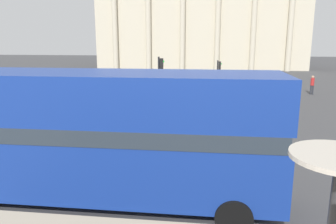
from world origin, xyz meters
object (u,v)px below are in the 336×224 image
object	(u,v)px
plaza_building_left	(201,17)
pedestrian_black	(88,123)
traffic_light_mid	(160,78)
pedestrian_grey	(240,79)
double_decker_bus	(96,133)
pedestrian_yellow	(282,79)
traffic_light_far	(218,73)
pedestrian_red	(312,84)
traffic_light_near	(96,113)

from	to	relation	value
plaza_building_left	pedestrian_black	bearing A→B (deg)	-95.51
traffic_light_mid	pedestrian_black	world-z (taller)	traffic_light_mid
pedestrian_grey	traffic_light_mid	bearing A→B (deg)	73.45
double_decker_bus	pedestrian_yellow	distance (m)	28.64
traffic_light_mid	double_decker_bus	bearing A→B (deg)	-91.07
plaza_building_left	traffic_light_far	size ratio (longest dim) A/B	11.19
pedestrian_black	pedestrian_red	world-z (taller)	pedestrian_red
plaza_building_left	pedestrian_red	distance (m)	32.99
double_decker_bus	pedestrian_black	xyz separation A→B (m)	(-2.65, 6.25, -1.39)
pedestrian_black	pedestrian_grey	bearing A→B (deg)	34.95
double_decker_bus	pedestrian_red	world-z (taller)	double_decker_bus
double_decker_bus	pedestrian_red	xyz separation A→B (m)	(12.94, 22.53, -1.28)
pedestrian_black	pedestrian_yellow	distance (m)	24.36
traffic_light_far	pedestrian_yellow	size ratio (longest dim) A/B	1.91
traffic_light_mid	traffic_light_far	bearing A→B (deg)	65.42
plaza_building_left	traffic_light_far	world-z (taller)	plaza_building_left
pedestrian_black	pedestrian_grey	distance (m)	22.13
double_decker_bus	traffic_light_far	bearing A→B (deg)	81.65
plaza_building_left	pedestrian_red	xyz separation A→B (m)	(11.13, -30.02, -7.96)
traffic_light_near	pedestrian_grey	bearing A→B (deg)	71.86
plaza_building_left	pedestrian_red	bearing A→B (deg)	-69.66
pedestrian_grey	pedestrian_red	xyz separation A→B (m)	(6.25, -3.79, 0.11)
traffic_light_mid	traffic_light_far	size ratio (longest dim) A/B	1.23
pedestrian_yellow	traffic_light_mid	bearing A→B (deg)	88.34
traffic_light_far	pedestrian_black	xyz separation A→B (m)	(-6.85, -14.17, -1.22)
pedestrian_red	traffic_light_near	bearing A→B (deg)	-33.57
plaza_building_left	traffic_light_far	bearing A→B (deg)	-85.75
pedestrian_black	pedestrian_yellow	bearing A→B (deg)	25.68
pedestrian_grey	plaza_building_left	bearing A→B (deg)	-72.11
traffic_light_far	plaza_building_left	bearing A→B (deg)	94.25
double_decker_bus	traffic_light_near	xyz separation A→B (m)	(-1.00, 2.85, -0.03)
traffic_light_mid	pedestrian_grey	xyz separation A→B (m)	(6.47, 14.60, -1.67)
traffic_light_far	pedestrian_red	bearing A→B (deg)	13.58
plaza_building_left	traffic_light_mid	size ratio (longest dim) A/B	9.10
double_decker_bus	traffic_light_near	distance (m)	3.02
pedestrian_grey	pedestrian_red	world-z (taller)	pedestrian_red
double_decker_bus	traffic_light_far	size ratio (longest dim) A/B	3.38
traffic_light_near	pedestrian_yellow	distance (m)	26.47
pedestrian_grey	pedestrian_yellow	xyz separation A→B (m)	(4.36, 0.07, 0.06)
pedestrian_yellow	traffic_light_near	bearing A→B (deg)	97.66
double_decker_bus	pedestrian_grey	world-z (taller)	double_decker_bus
traffic_light_near	pedestrian_red	bearing A→B (deg)	54.69
traffic_light_far	pedestrian_grey	world-z (taller)	traffic_light_far
pedestrian_yellow	traffic_light_far	bearing A→B (deg)	75.84
double_decker_bus	traffic_light_near	size ratio (longest dim) A/B	3.16
traffic_light_far	pedestrian_yellow	world-z (taller)	traffic_light_far
plaza_building_left	traffic_light_near	world-z (taller)	plaza_building_left
pedestrian_yellow	pedestrian_grey	bearing A→B (deg)	35.70
pedestrian_grey	traffic_light_far	bearing A→B (deg)	74.46
traffic_light_near	pedestrian_black	distance (m)	4.02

